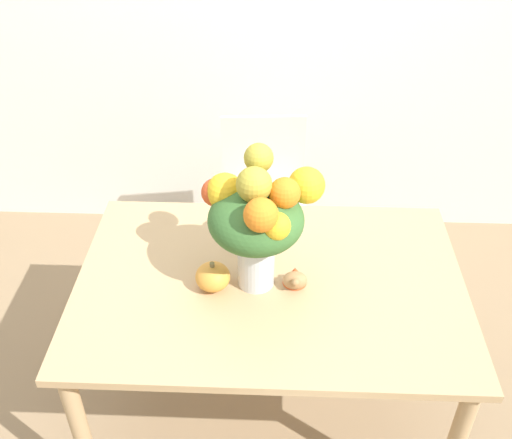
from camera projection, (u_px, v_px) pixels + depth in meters
name	position (u px, v px, depth m)	size (l,w,h in m)	color
ground_plane	(268.00, 409.00, 2.57)	(12.00, 12.00, 0.00)	#8E7556
dining_table	(270.00, 300.00, 2.17)	(1.37, 0.93, 0.75)	tan
flower_vase	(257.00, 218.00, 1.95)	(0.41, 0.32, 0.50)	silver
pumpkin	(213.00, 277.00, 2.06)	(0.12, 0.12, 0.11)	gold
turkey_figurine	(295.00, 277.00, 2.08)	(0.09, 0.11, 0.07)	#A87A4C
dining_chair_near_window	(264.00, 208.00, 2.92)	(0.45, 0.45, 0.91)	silver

